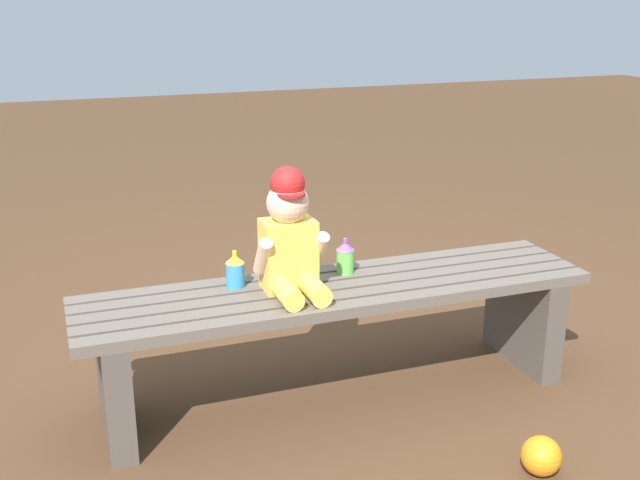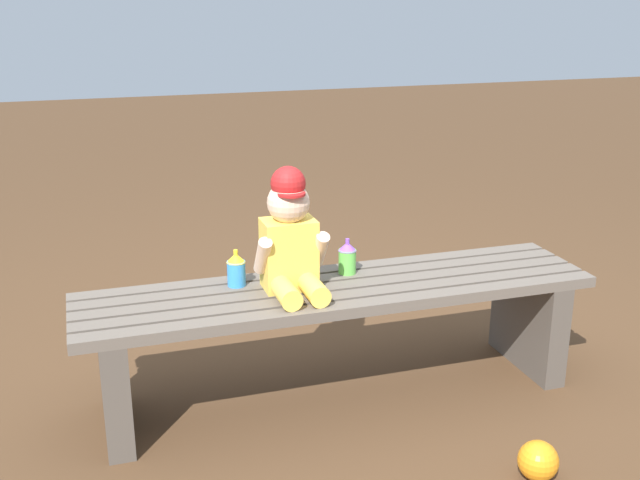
# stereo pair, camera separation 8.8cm
# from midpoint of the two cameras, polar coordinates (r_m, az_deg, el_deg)

# --- Properties ---
(ground_plane) EXTENTS (16.00, 16.00, 0.00)m
(ground_plane) POSITION_cam_midpoint_polar(r_m,az_deg,el_deg) (2.73, 2.24, -11.25)
(ground_plane) COLOR #4C331E
(park_bench) EXTENTS (1.72, 0.39, 0.40)m
(park_bench) POSITION_cam_midpoint_polar(r_m,az_deg,el_deg) (2.61, 2.31, -5.90)
(park_bench) COLOR #60564C
(park_bench) RESTS_ON ground_plane
(child_figure) EXTENTS (0.23, 0.27, 0.40)m
(child_figure) POSITION_cam_midpoint_polar(r_m,az_deg,el_deg) (2.46, -1.17, 0.18)
(child_figure) COLOR #F2C64C
(child_figure) RESTS_ON park_bench
(sippy_cup_left) EXTENTS (0.06, 0.06, 0.12)m
(sippy_cup_left) POSITION_cam_midpoint_polar(r_m,az_deg,el_deg) (2.54, -5.19, -2.13)
(sippy_cup_left) COLOR #338CE5
(sippy_cup_left) RESTS_ON park_bench
(sippy_cup_right) EXTENTS (0.06, 0.06, 0.12)m
(sippy_cup_right) POSITION_cam_midpoint_polar(r_m,az_deg,el_deg) (2.65, 2.97, -1.26)
(sippy_cup_right) COLOR #66CC4C
(sippy_cup_right) RESTS_ON park_bench
(toy_ball) EXTENTS (0.12, 0.12, 0.12)m
(toy_ball) POSITION_cam_midpoint_polar(r_m,az_deg,el_deg) (2.38, 16.80, -15.28)
(toy_ball) COLOR orange
(toy_ball) RESTS_ON ground_plane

